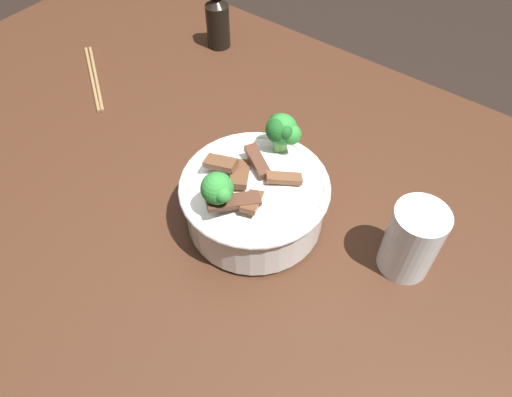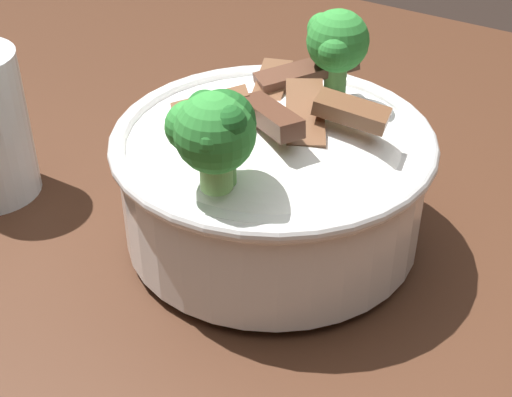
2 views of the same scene
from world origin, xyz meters
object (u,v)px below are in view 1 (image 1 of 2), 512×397
Objects in this scene: chopsticks_pair at (94,78)px; drinking_glass at (411,244)px; soy_sauce_bottle at (218,21)px; rice_bowl at (255,194)px.

drinking_glass is at bearing -1.78° from chopsticks_pair.
soy_sauce_bottle reaches higher than chopsticks_pair.
soy_sauce_bottle is at bearing 136.48° from rice_bowl.
drinking_glass is (0.22, 0.07, -0.01)m from rice_bowl.
chopsticks_pair is at bearing 169.60° from rice_bowl.
drinking_glass is at bearing -25.29° from soy_sauce_bottle.
rice_bowl is 1.68× the size of soy_sauce_bottle.
rice_bowl is 0.23m from drinking_glass.
soy_sauce_bottle is at bearing 63.31° from chopsticks_pair.
rice_bowl reaches higher than drinking_glass.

